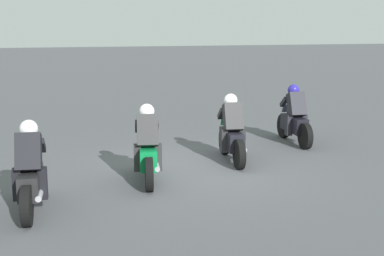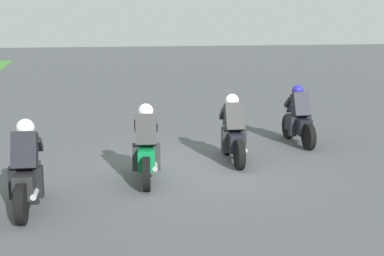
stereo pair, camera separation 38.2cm
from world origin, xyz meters
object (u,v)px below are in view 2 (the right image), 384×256
object	(u,v)px
rider_lane_a	(299,120)
rider_lane_d	(27,173)
rider_lane_c	(146,149)
rider_lane_b	(233,134)

from	to	relation	value
rider_lane_a	rider_lane_d	distance (m)	7.40
rider_lane_c	rider_lane_b	bearing A→B (deg)	-55.10
rider_lane_c	rider_lane_d	world-z (taller)	same
rider_lane_d	rider_lane_c	bearing A→B (deg)	-55.31
rider_lane_b	rider_lane_d	size ratio (longest dim) A/B	1.00
rider_lane_a	rider_lane_b	xyz separation A→B (m)	(-1.37, 2.17, 0.00)
rider_lane_b	rider_lane_a	bearing A→B (deg)	-52.36
rider_lane_a	rider_lane_b	bearing A→B (deg)	124.58
rider_lane_c	rider_lane_d	size ratio (longest dim) A/B	1.00
rider_lane_d	rider_lane_a	bearing A→B (deg)	-55.63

